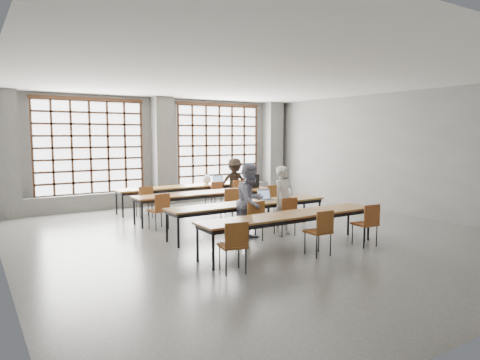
% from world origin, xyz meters
% --- Properties ---
extents(floor, '(11.00, 11.00, 0.00)m').
position_xyz_m(floor, '(0.00, 0.00, 0.00)').
color(floor, '#52524F').
rests_on(floor, ground).
extents(ceiling, '(11.00, 11.00, 0.00)m').
position_xyz_m(ceiling, '(0.00, 0.00, 3.50)').
color(ceiling, silver).
rests_on(ceiling, floor).
extents(wall_back, '(10.00, 0.00, 10.00)m').
position_xyz_m(wall_back, '(0.00, 5.50, 1.75)').
color(wall_back, '#5C5C59').
rests_on(wall_back, floor).
extents(wall_right, '(0.00, 11.00, 11.00)m').
position_xyz_m(wall_right, '(5.00, 0.00, 1.75)').
color(wall_right, '#5C5C59').
rests_on(wall_right, floor).
extents(column_left, '(0.60, 0.55, 3.50)m').
position_xyz_m(column_left, '(-4.50, 5.22, 1.75)').
color(column_left, '#545452').
rests_on(column_left, floor).
extents(column_mid, '(0.60, 0.55, 3.50)m').
position_xyz_m(column_mid, '(0.00, 5.22, 1.75)').
color(column_mid, '#545452').
rests_on(column_mid, floor).
extents(column_right, '(0.60, 0.55, 3.50)m').
position_xyz_m(column_right, '(4.50, 5.22, 1.75)').
color(column_right, '#545452').
rests_on(column_right, floor).
extents(window_left, '(3.32, 0.12, 3.00)m').
position_xyz_m(window_left, '(-2.25, 5.42, 1.90)').
color(window_left, white).
rests_on(window_left, wall_back).
extents(window_right, '(3.32, 0.12, 3.00)m').
position_xyz_m(window_right, '(2.25, 5.42, 1.90)').
color(window_right, white).
rests_on(window_right, wall_back).
extents(sill_ledge, '(9.80, 0.35, 0.50)m').
position_xyz_m(sill_ledge, '(0.00, 5.30, 0.25)').
color(sill_ledge, '#545452').
rests_on(sill_ledge, floor).
extents(desk_row_a, '(4.00, 0.70, 0.73)m').
position_xyz_m(desk_row_a, '(0.06, 3.92, 0.66)').
color(desk_row_a, brown).
rests_on(desk_row_a, floor).
extents(desk_row_b, '(4.00, 0.70, 0.73)m').
position_xyz_m(desk_row_b, '(0.02, 2.28, 0.66)').
color(desk_row_b, brown).
rests_on(desk_row_b, floor).
extents(desk_row_c, '(4.00, 0.70, 0.73)m').
position_xyz_m(desk_row_c, '(-0.00, 0.14, 0.66)').
color(desk_row_c, brown).
rests_on(desk_row_c, floor).
extents(desk_row_d, '(4.00, 0.70, 0.73)m').
position_xyz_m(desk_row_d, '(-0.11, -1.50, 0.66)').
color(desk_row_d, brown).
rests_on(desk_row_d, floor).
extents(chair_back_left, '(0.44, 0.44, 0.88)m').
position_xyz_m(chair_back_left, '(-1.35, 3.29, 0.54)').
color(chair_back_left, brown).
rests_on(chair_back_left, floor).
extents(chair_back_mid, '(0.45, 0.45, 0.88)m').
position_xyz_m(chair_back_mid, '(0.86, 3.29, 0.54)').
color(chair_back_mid, brown).
rests_on(chair_back_mid, floor).
extents(chair_back_right, '(0.44, 0.44, 0.88)m').
position_xyz_m(chair_back_right, '(1.65, 3.29, 0.54)').
color(chair_back_right, brown).
rests_on(chair_back_right, floor).
extents(chair_mid_left, '(0.47, 0.47, 0.88)m').
position_xyz_m(chair_mid_left, '(-1.57, 1.65, 0.54)').
color(chair_mid_left, brown).
rests_on(chair_mid_left, floor).
extents(chair_mid_centre, '(0.49, 0.49, 0.88)m').
position_xyz_m(chair_mid_centre, '(0.41, 1.65, 0.54)').
color(chair_mid_centre, brown).
rests_on(chair_mid_centre, floor).
extents(chair_mid_right, '(0.50, 0.51, 0.88)m').
position_xyz_m(chair_mid_right, '(1.80, 1.66, 0.54)').
color(chair_mid_right, brown).
rests_on(chair_mid_right, floor).
extents(chair_front_left, '(0.48, 0.48, 0.88)m').
position_xyz_m(chair_front_left, '(-0.31, -0.49, 0.54)').
color(chair_front_left, brown).
rests_on(chair_front_left, floor).
extents(chair_front_right, '(0.46, 0.47, 0.88)m').
position_xyz_m(chair_front_right, '(0.59, -0.49, 0.54)').
color(chair_front_right, brown).
rests_on(chair_front_right, floor).
extents(chair_near_left, '(0.50, 0.50, 0.88)m').
position_xyz_m(chair_near_left, '(-1.83, -2.12, 0.54)').
color(chair_near_left, brown).
rests_on(chair_near_left, floor).
extents(chair_near_mid, '(0.44, 0.44, 0.88)m').
position_xyz_m(chair_near_mid, '(0.09, -2.13, 0.54)').
color(chair_near_mid, brown).
rests_on(chair_near_mid, floor).
extents(chair_near_right, '(0.46, 0.47, 0.88)m').
position_xyz_m(chair_near_right, '(1.38, -2.13, 0.54)').
color(chair_near_right, brown).
rests_on(chair_near_right, floor).
extents(student_male, '(0.64, 0.49, 1.58)m').
position_xyz_m(student_male, '(0.60, -0.36, 0.79)').
color(student_male, silver).
rests_on(student_male, floor).
extents(student_female, '(0.97, 0.86, 1.68)m').
position_xyz_m(student_female, '(-0.30, -0.36, 0.84)').
color(student_female, '#1A1F50').
rests_on(student_female, floor).
extents(student_back, '(1.14, 0.88, 1.55)m').
position_xyz_m(student_back, '(1.66, 3.42, 0.77)').
color(student_back, black).
rests_on(student_back, floor).
extents(laptop_front, '(0.36, 0.30, 0.26)m').
position_xyz_m(laptop_front, '(0.55, 0.25, 0.79)').
color(laptop_front, '#ACACB1').
rests_on(laptop_front, desk_row_c).
extents(laptop_back, '(0.42, 0.38, 0.26)m').
position_xyz_m(laptop_back, '(1.42, 4.03, 0.79)').
color(laptop_back, '#B9BABF').
rests_on(laptop_back, desk_row_a).
extents(mouse, '(0.10, 0.07, 0.04)m').
position_xyz_m(mouse, '(0.95, 0.12, 0.75)').
color(mouse, white).
rests_on(mouse, desk_row_c).
extents(green_box, '(0.27, 0.17, 0.09)m').
position_xyz_m(green_box, '(-0.05, 0.22, 0.78)').
color(green_box, '#338B2D').
rests_on(green_box, desk_row_c).
extents(phone, '(0.14, 0.11, 0.01)m').
position_xyz_m(phone, '(0.18, 0.04, 0.74)').
color(phone, black).
rests_on(phone, desk_row_c).
extents(paper_sheet_a, '(0.34, 0.27, 0.00)m').
position_xyz_m(paper_sheet_a, '(-0.58, 2.33, 0.73)').
color(paper_sheet_a, silver).
rests_on(paper_sheet_a, desk_row_b).
extents(paper_sheet_b, '(0.30, 0.22, 0.00)m').
position_xyz_m(paper_sheet_b, '(-0.28, 2.23, 0.73)').
color(paper_sheet_b, white).
rests_on(paper_sheet_b, desk_row_b).
extents(backpack, '(0.37, 0.29, 0.40)m').
position_xyz_m(backpack, '(1.62, 2.33, 0.93)').
color(backpack, black).
rests_on(backpack, desk_row_b).
extents(plastic_bag, '(0.26, 0.21, 0.29)m').
position_xyz_m(plastic_bag, '(0.96, 3.97, 0.87)').
color(plastic_bag, white).
rests_on(plastic_bag, desk_row_a).
extents(red_pouch, '(0.22, 0.15, 0.06)m').
position_xyz_m(red_pouch, '(-1.81, -2.05, 0.50)').
color(red_pouch, red).
rests_on(red_pouch, chair_near_left).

